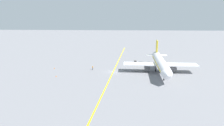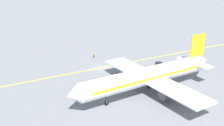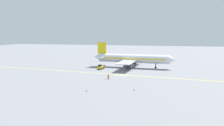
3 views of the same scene
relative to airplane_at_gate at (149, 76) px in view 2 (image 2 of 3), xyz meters
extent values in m
plane|color=slate|center=(18.05, 0.28, -3.71)|extent=(400.00, 400.00, 0.00)
cube|color=yellow|center=(18.05, 0.28, -3.71)|extent=(10.39, 119.62, 0.01)
cylinder|color=white|center=(0.02, 0.44, 0.09)|extent=(4.71, 30.11, 3.60)
cone|color=white|center=(0.62, 16.63, 0.09)|extent=(3.51, 2.52, 3.42)
cone|color=white|center=(-0.59, -16.05, 0.39)|extent=(3.17, 3.11, 3.06)
cube|color=yellow|center=(0.02, 0.44, 0.24)|extent=(4.64, 27.12, 0.50)
cube|color=white|center=(-0.02, -0.56, -0.63)|extent=(28.17, 6.23, 0.36)
cylinder|color=#4C4C51|center=(-5.02, -0.37, -1.88)|extent=(2.32, 3.28, 2.20)
cylinder|color=#4C4C51|center=(4.98, -0.74, -1.88)|extent=(2.32, 3.28, 2.20)
cube|color=yellow|center=(-0.50, -13.55, 4.39)|extent=(0.51, 4.01, 5.00)
cube|color=white|center=(-0.48, -13.05, 0.49)|extent=(9.08, 2.73, 0.24)
cylinder|color=#4C4C51|center=(0.37, 10.03, -2.31)|extent=(0.36, 0.36, 2.00)
cylinder|color=black|center=(0.37, 10.03, -3.31)|extent=(0.31, 0.81, 0.80)
cylinder|color=#4C4C51|center=(-1.66, -1.50, -2.31)|extent=(0.36, 0.36, 2.00)
cylinder|color=black|center=(-1.66, -1.50, -3.31)|extent=(0.31, 0.81, 0.80)
cylinder|color=#4C4C51|center=(1.54, -1.62, -2.31)|extent=(0.36, 0.36, 2.00)
cylinder|color=black|center=(1.54, -1.62, -3.31)|extent=(0.31, 0.81, 0.80)
cube|color=gold|center=(8.34, -11.31, -2.91)|extent=(3.08, 1.67, 0.90)
cube|color=black|center=(8.89, -11.34, -2.11)|extent=(1.17, 1.33, 0.70)
sphere|color=orange|center=(8.89, -11.34, -1.68)|extent=(0.16, 0.16, 0.16)
cylinder|color=black|center=(9.35, -10.62, -3.36)|extent=(0.71, 0.29, 0.70)
cylinder|color=black|center=(9.27, -12.11, -3.36)|extent=(0.71, 0.29, 0.70)
cylinder|color=black|center=(7.41, -10.51, -3.36)|extent=(0.71, 0.29, 0.70)
cylinder|color=black|center=(7.32, -12.00, -3.36)|extent=(0.71, 0.29, 0.70)
cube|color=gray|center=(5.14, -11.13, -3.17)|extent=(2.67, 1.54, 0.20)
cube|color=#4C382D|center=(5.14, -11.13, -2.77)|extent=(1.88, 1.22, 0.60)
cylinder|color=black|center=(6.22, -10.56, -3.49)|extent=(0.45, 0.16, 0.44)
cylinder|color=black|center=(6.15, -11.82, -3.49)|extent=(0.45, 0.16, 0.44)
cylinder|color=black|center=(4.14, -10.44, -3.49)|extent=(0.45, 0.16, 0.44)
cylinder|color=black|center=(4.07, -11.70, -3.49)|extent=(0.45, 0.16, 0.44)
cylinder|color=#23232D|center=(26.41, -2.66, -3.28)|extent=(0.16, 0.16, 0.85)
cylinder|color=#23232D|center=(26.33, -2.48, -3.28)|extent=(0.16, 0.16, 0.85)
cube|color=orange|center=(26.37, -2.57, -2.56)|extent=(0.34, 0.42, 0.60)
cylinder|color=orange|center=(26.46, -2.79, -2.56)|extent=(0.10, 0.10, 0.55)
cylinder|color=orange|center=(26.28, -2.35, -2.56)|extent=(0.10, 0.10, 0.55)
sphere|color=beige|center=(26.37, -2.57, -2.14)|extent=(0.22, 0.22, 0.22)
cone|color=orange|center=(38.16, 7.69, -3.43)|extent=(0.32, 0.32, 0.55)
cone|color=orange|center=(42.27, -3.42, -3.43)|extent=(0.32, 0.32, 0.55)
camera|label=1|loc=(14.57, 81.60, 18.89)|focal=35.00mm
camera|label=2|loc=(-36.22, 33.72, 19.86)|focal=42.00mm
camera|label=3|loc=(90.95, 16.82, 10.31)|focal=35.00mm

